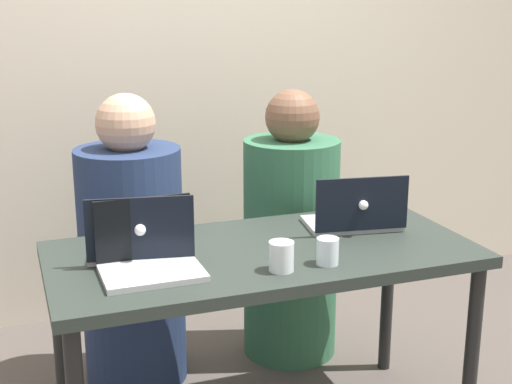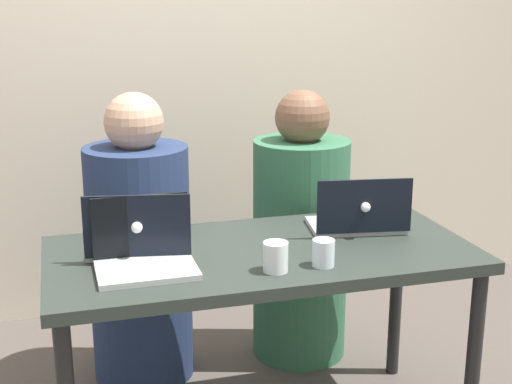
# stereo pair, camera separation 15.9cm
# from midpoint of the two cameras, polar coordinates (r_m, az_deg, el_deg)

# --- Properties ---
(back_wall) EXTENTS (4.50, 0.10, 2.42)m
(back_wall) POSITION_cam_midpoint_polar(r_m,az_deg,el_deg) (3.51, -8.24, 9.96)
(back_wall) COLOR beige
(back_wall) RESTS_ON ground
(desk) EXTENTS (1.42, 0.67, 0.71)m
(desk) POSITION_cam_midpoint_polar(r_m,az_deg,el_deg) (2.41, -1.35, -6.24)
(desk) COLOR #272E29
(desk) RESTS_ON ground
(person_on_left) EXTENTS (0.46, 0.46, 1.18)m
(person_on_left) POSITION_cam_midpoint_polar(r_m,az_deg,el_deg) (2.91, -11.44, -5.17)
(person_on_left) COLOR navy
(person_on_left) RESTS_ON ground
(person_on_right) EXTENTS (0.42, 0.42, 1.17)m
(person_on_right) POSITION_cam_midpoint_polar(r_m,az_deg,el_deg) (3.07, 1.32, -3.86)
(person_on_right) COLOR #306244
(person_on_right) RESTS_ON ground
(laptop_back_right) EXTENTS (0.37, 0.27, 0.21)m
(laptop_back_right) POSITION_cam_midpoint_polar(r_m,az_deg,el_deg) (2.59, 6.19, -1.99)
(laptop_back_right) COLOR #AFB0B2
(laptop_back_right) RESTS_ON desk
(laptop_back_left) EXTENTS (0.37, 0.28, 0.22)m
(laptop_back_left) POSITION_cam_midpoint_polar(r_m,az_deg,el_deg) (2.35, -11.14, -4.00)
(laptop_back_left) COLOR silver
(laptop_back_left) RESTS_ON desk
(laptop_front_left) EXTENTS (0.30, 0.25, 0.22)m
(laptop_front_left) POSITION_cam_midpoint_polar(r_m,az_deg,el_deg) (2.22, -10.61, -5.12)
(laptop_front_left) COLOR #B3B3B6
(laptop_front_left) RESTS_ON desk
(water_glass_center) EXTENTS (0.08, 0.08, 0.09)m
(water_glass_center) POSITION_cam_midpoint_polar(r_m,az_deg,el_deg) (2.19, -0.04, -5.35)
(water_glass_center) COLOR white
(water_glass_center) RESTS_ON desk
(water_glass_right) EXTENTS (0.07, 0.07, 0.09)m
(water_glass_right) POSITION_cam_midpoint_polar(r_m,az_deg,el_deg) (2.25, 3.73, -4.91)
(water_glass_right) COLOR silver
(water_glass_right) RESTS_ON desk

